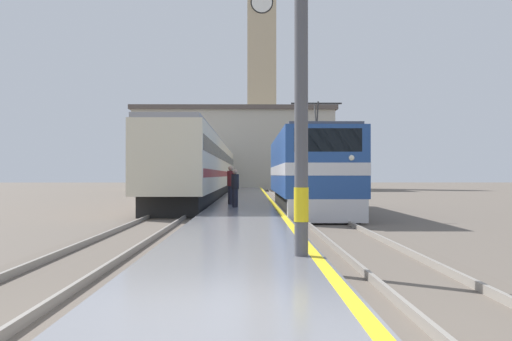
{
  "coord_description": "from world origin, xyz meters",
  "views": [
    {
      "loc": [
        0.29,
        -6.47,
        1.73
      ],
      "look_at": [
        0.61,
        26.42,
        1.97
      ],
      "focal_mm": 42.0,
      "sensor_mm": 36.0,
      "label": 1
    }
  ],
  "objects_px": {
    "second_waiting_passenger": "(235,187)",
    "catenary_mast": "(305,51)",
    "locomotive_train": "(308,172)",
    "passenger_train": "(205,168)",
    "person_on_platform": "(231,184)",
    "clock_tower": "(262,68)"
  },
  "relations": [
    {
      "from": "locomotive_train",
      "to": "clock_tower",
      "type": "bearing_deg",
      "value": 91.13
    },
    {
      "from": "passenger_train",
      "to": "second_waiting_passenger",
      "type": "bearing_deg",
      "value": -81.4
    },
    {
      "from": "locomotive_train",
      "to": "person_on_platform",
      "type": "height_order",
      "value": "locomotive_train"
    },
    {
      "from": "locomotive_train",
      "to": "catenary_mast",
      "type": "relative_size",
      "value": 2.0
    },
    {
      "from": "passenger_train",
      "to": "second_waiting_passenger",
      "type": "distance_m",
      "value": 17.39
    },
    {
      "from": "person_on_platform",
      "to": "second_waiting_passenger",
      "type": "height_order",
      "value": "person_on_platform"
    },
    {
      "from": "locomotive_train",
      "to": "second_waiting_passenger",
      "type": "distance_m",
      "value": 3.57
    },
    {
      "from": "passenger_train",
      "to": "catenary_mast",
      "type": "xyz_separation_m",
      "value": [
        4.23,
        -32.93,
        1.69
      ]
    },
    {
      "from": "person_on_platform",
      "to": "second_waiting_passenger",
      "type": "distance_m",
      "value": 2.68
    },
    {
      "from": "locomotive_train",
      "to": "catenary_mast",
      "type": "height_order",
      "value": "catenary_mast"
    },
    {
      "from": "locomotive_train",
      "to": "passenger_train",
      "type": "bearing_deg",
      "value": 110.25
    },
    {
      "from": "second_waiting_passenger",
      "to": "clock_tower",
      "type": "relative_size",
      "value": 0.05
    },
    {
      "from": "passenger_train",
      "to": "catenary_mast",
      "type": "bearing_deg",
      "value": -82.68
    },
    {
      "from": "locomotive_train",
      "to": "person_on_platform",
      "type": "relative_size",
      "value": 7.79
    },
    {
      "from": "passenger_train",
      "to": "person_on_platform",
      "type": "bearing_deg",
      "value": -80.94
    },
    {
      "from": "second_waiting_passenger",
      "to": "passenger_train",
      "type": "bearing_deg",
      "value": 98.6
    },
    {
      "from": "person_on_platform",
      "to": "clock_tower",
      "type": "xyz_separation_m",
      "value": [
        2.51,
        53.38,
        15.17
      ]
    },
    {
      "from": "locomotive_train",
      "to": "clock_tower",
      "type": "height_order",
      "value": "clock_tower"
    },
    {
      "from": "locomotive_train",
      "to": "second_waiting_passenger",
      "type": "bearing_deg",
      "value": -160.79
    },
    {
      "from": "person_on_platform",
      "to": "catenary_mast",
      "type": "bearing_deg",
      "value": -84.07
    },
    {
      "from": "clock_tower",
      "to": "person_on_platform",
      "type": "bearing_deg",
      "value": -92.69
    },
    {
      "from": "second_waiting_passenger",
      "to": "catenary_mast",
      "type": "bearing_deg",
      "value": -84.09
    }
  ]
}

